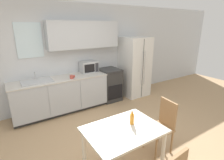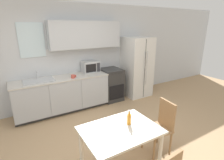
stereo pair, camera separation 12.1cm
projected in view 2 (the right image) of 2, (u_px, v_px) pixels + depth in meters
The scene contains 11 objects.
ground_plane at pixel (107, 143), 3.31m from camera, with size 12.00×12.00×0.00m, color tan.
wall_back at pixel (71, 52), 4.59m from camera, with size 12.00×0.38×2.70m.
kitchen_counter at pixel (63, 94), 4.45m from camera, with size 2.33×0.66×0.89m.
oven_range at pixel (111, 84), 5.15m from camera, with size 0.55×0.65×0.93m.
refrigerator at pixel (137, 67), 5.40m from camera, with size 0.78×0.79×1.80m.
kitchen_sink at pixel (39, 80), 4.06m from camera, with size 0.68×0.45×0.20m.
microwave at pixel (91, 67), 4.79m from camera, with size 0.45×0.33×0.30m.
coffee_mug at pixel (73, 76), 4.27m from camera, with size 0.13×0.09×0.08m.
dining_table at pixel (120, 136), 2.45m from camera, with size 1.06×0.77×0.76m.
dining_chair_side at pixel (162, 123), 2.99m from camera, with size 0.44×0.44×0.93m.
drink_bottle at pixel (129, 119), 2.51m from camera, with size 0.06×0.06×0.22m.
Camera 2 is at (-1.34, -2.45, 2.14)m, focal length 28.00 mm.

